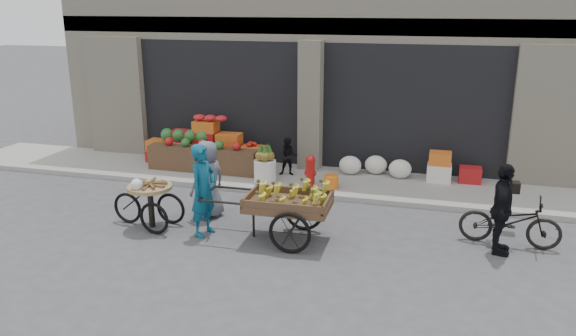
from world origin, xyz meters
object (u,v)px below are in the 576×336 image
(pineapple_bin, at_px, (265,171))
(banana_cart, at_px, (285,200))
(tricycle_cart, at_px, (150,199))
(vendor_grey, at_px, (208,179))
(seated_person, at_px, (288,157))
(bicycle, at_px, (510,221))
(cyclist, at_px, (502,209))
(fire_hydrant, at_px, (310,169))
(orange_bucket, at_px, (331,182))
(vendor_woman, at_px, (203,190))

(pineapple_bin, xyz_separation_m, banana_cart, (1.32, -2.89, 0.40))
(tricycle_cart, bearing_deg, vendor_grey, 49.25)
(seated_person, distance_m, bicycle, 5.46)
(banana_cart, xyz_separation_m, cyclist, (3.67, 0.47, 0.03))
(tricycle_cart, bearing_deg, fire_hydrant, 56.22)
(cyclist, bearing_deg, pineapple_bin, 68.54)
(seated_person, bearing_deg, bicycle, -38.73)
(tricycle_cart, bearing_deg, orange_bucket, 50.40)
(orange_bucket, xyz_separation_m, tricycle_cart, (-2.93, -2.88, 0.30))
(pineapple_bin, bearing_deg, orange_bucket, -3.58)
(bicycle, bearing_deg, orange_bucket, 66.26)
(fire_hydrant, distance_m, vendor_grey, 2.66)
(vendor_grey, height_order, cyclist, cyclist)
(pineapple_bin, bearing_deg, vendor_grey, -102.38)
(pineapple_bin, bearing_deg, bicycle, -21.32)
(vendor_grey, bearing_deg, cyclist, 116.58)
(pineapple_bin, bearing_deg, fire_hydrant, -2.60)
(seated_person, height_order, banana_cart, banana_cart)
(orange_bucket, distance_m, bicycle, 4.08)
(vendor_woman, xyz_separation_m, bicycle, (5.39, 1.01, -0.41))
(tricycle_cart, xyz_separation_m, bicycle, (6.52, 0.96, -0.11))
(pineapple_bin, xyz_separation_m, seated_person, (0.40, 0.60, 0.21))
(pineapple_bin, bearing_deg, cyclist, -25.93)
(vendor_woman, xyz_separation_m, cyclist, (5.19, 0.61, -0.07))
(pineapple_bin, distance_m, tricycle_cart, 3.27)
(orange_bucket, bearing_deg, cyclist, -34.46)
(orange_bucket, xyz_separation_m, cyclist, (3.39, -2.33, 0.53))
(tricycle_cart, bearing_deg, cyclist, 10.88)
(pineapple_bin, bearing_deg, banana_cart, -65.54)
(pineapple_bin, relative_size, vendor_woman, 0.30)
(pineapple_bin, xyz_separation_m, tricycle_cart, (-1.33, -2.98, 0.20))
(seated_person, distance_m, vendor_woman, 3.69)
(cyclist, bearing_deg, vendor_grey, 91.89)
(fire_hydrant, relative_size, bicycle, 0.41)
(pineapple_bin, xyz_separation_m, bicycle, (5.19, -2.03, 0.08))
(fire_hydrant, distance_m, cyclist, 4.57)
(bicycle, bearing_deg, vendor_grey, 96.02)
(banana_cart, xyz_separation_m, vendor_grey, (-1.79, 0.71, 0.01))
(orange_bucket, bearing_deg, fire_hydrant, 174.29)
(orange_bucket, relative_size, vendor_grey, 0.20)
(pineapple_bin, height_order, orange_bucket, pineapple_bin)
(seated_person, bearing_deg, fire_hydrant, -52.88)
(vendor_grey, relative_size, bicycle, 0.91)
(fire_hydrant, xyz_separation_m, orange_bucket, (0.50, -0.05, -0.23))
(vendor_grey, distance_m, bicycle, 5.68)
(orange_bucket, bearing_deg, vendor_woman, -121.49)
(pineapple_bin, relative_size, seated_person, 0.56)
(vendor_woman, distance_m, tricycle_cart, 1.17)
(banana_cart, relative_size, tricycle_cart, 1.76)
(pineapple_bin, relative_size, banana_cart, 0.20)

